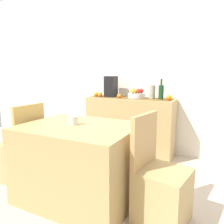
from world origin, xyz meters
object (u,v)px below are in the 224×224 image
object	(u,v)px
coffee_maker	(111,87)
ceramic_vase	(152,92)
dining_table	(80,162)
fruit_bowl	(137,96)
coffee_cup	(74,120)
chair_near_window	(22,158)
wine_bottle	(161,92)
sideboard_console	(130,126)
chair_by_corner	(161,191)

from	to	relation	value
coffee_maker	ceramic_vase	xyz separation A→B (m)	(0.66, 0.00, -0.06)
dining_table	fruit_bowl	bearing A→B (deg)	86.82
coffee_cup	chair_near_window	xyz separation A→B (m)	(-0.75, 0.01, -0.52)
fruit_bowl	dining_table	xyz separation A→B (m)	(-0.08, -1.38, -0.53)
wine_bottle	ceramic_vase	bearing A→B (deg)	-180.00
dining_table	sideboard_console	bearing A→B (deg)	91.10
dining_table	chair_by_corner	size ratio (longest dim) A/B	1.21
wine_bottle	chair_by_corner	xyz separation A→B (m)	(0.37, -1.38, -0.71)
coffee_cup	fruit_bowl	bearing A→B (deg)	84.65
fruit_bowl	coffee_maker	bearing A→B (deg)	180.00
sideboard_console	coffee_maker	xyz separation A→B (m)	(-0.32, 0.00, 0.59)
coffee_maker	ceramic_vase	world-z (taller)	coffee_maker
coffee_cup	ceramic_vase	bearing A→B (deg)	75.25
fruit_bowl	wine_bottle	size ratio (longest dim) A/B	0.89
fruit_bowl	chair_near_window	world-z (taller)	fruit_bowl
wine_bottle	ceramic_vase	distance (m)	0.13
sideboard_console	dining_table	size ratio (longest dim) A/B	1.23
ceramic_vase	coffee_cup	xyz separation A→B (m)	(-0.37, -1.39, -0.18)
chair_near_window	sideboard_console	bearing A→B (deg)	60.56
dining_table	chair_near_window	distance (m)	0.81
wine_bottle	chair_by_corner	world-z (taller)	wine_bottle
fruit_bowl	coffee_maker	xyz separation A→B (m)	(-0.43, 0.00, 0.12)
sideboard_console	wine_bottle	size ratio (longest dim) A/B	4.56
sideboard_console	wine_bottle	world-z (taller)	wine_bottle
fruit_bowl	wine_bottle	xyz separation A→B (m)	(0.36, 0.00, 0.07)
coffee_cup	chair_near_window	distance (m)	0.91
sideboard_console	coffee_cup	xyz separation A→B (m)	(-0.03, -1.39, 0.35)
wine_bottle	chair_by_corner	bearing A→B (deg)	-75.08
coffee_maker	dining_table	world-z (taller)	coffee_maker
sideboard_console	dining_table	bearing A→B (deg)	-88.90
fruit_bowl	chair_near_window	distance (m)	1.76
chair_by_corner	sideboard_console	bearing A→B (deg)	121.15
dining_table	coffee_cup	bearing A→B (deg)	-172.67
wine_bottle	coffee_cup	world-z (taller)	wine_bottle
fruit_bowl	chair_by_corner	size ratio (longest dim) A/B	0.29
ceramic_vase	dining_table	distance (m)	1.54
coffee_maker	chair_near_window	xyz separation A→B (m)	(-0.46, -1.38, -0.76)
wine_bottle	coffee_maker	xyz separation A→B (m)	(-0.79, -0.00, 0.05)
dining_table	ceramic_vase	bearing A→B (deg)	77.26
ceramic_vase	coffee_cup	world-z (taller)	ceramic_vase
fruit_bowl	coffee_cup	size ratio (longest dim) A/B	2.90
ceramic_vase	chair_near_window	size ratio (longest dim) A/B	0.22
coffee_maker	dining_table	size ratio (longest dim) A/B	0.30
chair_near_window	wine_bottle	bearing A→B (deg)	47.97
coffee_cup	chair_by_corner	bearing A→B (deg)	0.64
ceramic_vase	coffee_maker	bearing A→B (deg)	180.00
ceramic_vase	chair_by_corner	xyz separation A→B (m)	(0.49, -1.38, -0.70)
chair_by_corner	fruit_bowl	bearing A→B (deg)	117.90
coffee_maker	chair_near_window	distance (m)	1.64
ceramic_vase	chair_by_corner	bearing A→B (deg)	-70.27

